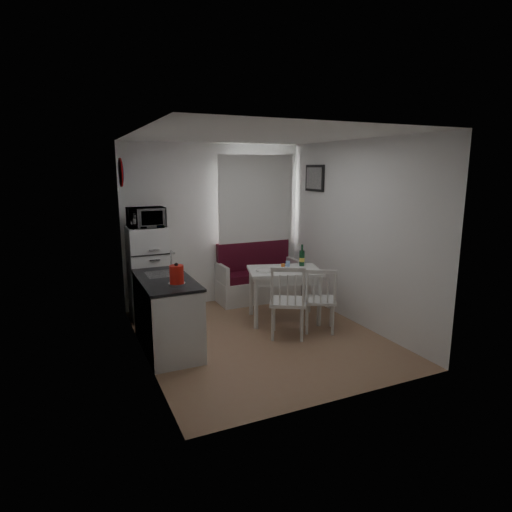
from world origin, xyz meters
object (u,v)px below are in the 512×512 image
Objects in this scene: kitchen_counter at (167,313)px; microwave at (146,217)px; chair_left at (292,294)px; chair_right at (324,293)px; dining_table at (284,275)px; wine_bottle at (302,255)px; kettle at (177,275)px; bench at (257,281)px; fridge at (148,273)px.

kitchen_counter is 1.60m from microwave.
chair_left reaches higher than chair_right.
chair_left reaches higher than dining_table.
wine_bottle reaches higher than chair_right.
microwave reaches higher than chair_right.
wine_bottle is (2.10, 0.77, -0.10)m from kettle.
dining_table is 0.72m from chair_left.
chair_left is (-0.25, -0.67, -0.07)m from dining_table.
microwave is at bearing 163.66° from chair_left.
bench is at bearing 109.44° from chair_left.
kitchen_counter is 2.08m from chair_right.
bench is 2.36× the size of chair_right.
kettle is 2.24m from wine_bottle.
kitchen_counter is 2.08× the size of chair_left.
chair_left is at bearing -13.77° from kitchen_counter.
chair_left is 1.09× the size of chair_right.
dining_table is at bearing 140.50° from chair_right.
chair_right is at bearing -10.25° from kitchen_counter.
microwave reaches higher than fridge.
fridge is 0.83m from microwave.
fridge is 2.30m from wine_bottle.
kettle reaches higher than wine_bottle.
kitchen_counter reaches higher than bench.
kettle is at bearing -141.64° from dining_table.
bench is at bearing 104.09° from dining_table.
bench is 1.79m from chair_left.
kettle is at bearing -88.91° from microwave.
wine_bottle is (2.15, 0.39, 0.48)m from kitchen_counter.
microwave reaches higher than kitchen_counter.
kitchen_counter is 1.83m from dining_table.
kettle is (-2.00, -0.01, 0.47)m from chair_right.
chair_right is (2.05, -0.37, 0.10)m from kitchen_counter.
dining_table is (1.80, 0.29, 0.23)m from kitchen_counter.
bench is 2.60m from kettle.
kitchen_counter is 1.27m from fridge.
wine_bottle is at bearing -21.82° from fridge.
wine_bottle is at bearing 10.38° from kitchen_counter.
kitchen_counter is at bearing -143.82° from bench.
chair_right is at bearing -37.67° from microwave.
microwave is 1.61× the size of wine_bottle.
chair_left is at bearing -127.85° from wine_bottle.
kettle is (-1.50, -0.00, 0.42)m from chair_left.
bench is at bearing 3.49° from fridge.
microwave is (0.02, 1.19, 1.06)m from kitchen_counter.
wine_bottle is (0.35, 0.10, 0.25)m from dining_table.
fridge reaches higher than kitchen_counter.
microwave is 2.02× the size of kettle.
microwave is (-1.78, 0.90, 0.83)m from dining_table.
dining_table is 2.30× the size of microwave.
bench is at bearing 36.18° from kitchen_counter.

